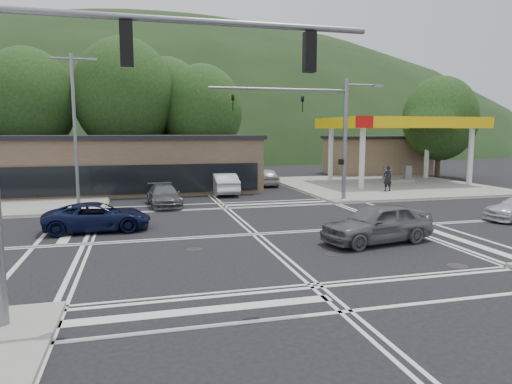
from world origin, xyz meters
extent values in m
plane|color=black|center=(0.00, 0.00, 0.00)|extent=(120.00, 120.00, 0.00)
cube|color=gray|center=(15.00, 15.00, 0.07)|extent=(16.00, 16.00, 0.15)
cylinder|color=silver|center=(12.00, 13.00, 2.50)|extent=(0.44, 0.44, 5.00)
cylinder|color=silver|center=(12.00, 19.00, 2.50)|extent=(0.44, 0.44, 5.00)
cylinder|color=silver|center=(22.00, 13.00, 2.50)|extent=(0.44, 0.44, 5.00)
cylinder|color=silver|center=(22.00, 19.00, 2.50)|extent=(0.44, 0.44, 5.00)
cube|color=silver|center=(17.00, 16.00, 5.30)|extent=(12.00, 8.00, 0.60)
cube|color=yellow|center=(17.00, 12.00, 5.30)|extent=(12.20, 0.25, 0.90)
cube|color=yellow|center=(17.00, 20.00, 5.30)|extent=(12.20, 0.25, 0.90)
cube|color=yellow|center=(11.00, 16.00, 5.30)|extent=(0.25, 8.20, 0.90)
cube|color=yellow|center=(23.00, 16.00, 5.30)|extent=(0.25, 8.20, 0.90)
cube|color=red|center=(11.50, 11.85, 5.30)|extent=(1.40, 0.12, 0.90)
cube|color=gray|center=(17.00, 16.00, 0.25)|extent=(3.00, 1.00, 0.30)
cube|color=slate|center=(16.00, 16.00, 0.95)|extent=(0.60, 0.50, 1.30)
cube|color=slate|center=(18.00, 16.00, 0.95)|extent=(0.60, 0.50, 1.30)
cube|color=#846B4F|center=(20.00, 25.00, 1.90)|extent=(10.00, 6.00, 3.80)
cube|color=brown|center=(-8.00, 17.00, 2.00)|extent=(24.00, 8.00, 4.00)
ellipsoid|color=black|center=(0.00, 90.00, 0.00)|extent=(252.00, 126.00, 140.00)
cylinder|color=#382619|center=(-14.00, 24.00, 2.42)|extent=(0.50, 0.50, 4.84)
ellipsoid|color=black|center=(-14.00, 24.00, 7.15)|extent=(8.00, 8.00, 9.20)
cylinder|color=#382619|center=(-6.00, 24.00, 2.64)|extent=(0.50, 0.50, 5.28)
ellipsoid|color=black|center=(-6.00, 24.00, 7.80)|extent=(9.00, 9.00, 10.35)
cylinder|color=#382619|center=(1.00, 24.00, 2.20)|extent=(0.50, 0.50, 4.40)
ellipsoid|color=black|center=(1.00, 24.00, 6.50)|extent=(7.60, 7.60, 8.74)
cylinder|color=#382619|center=(-2.00, 28.00, 2.42)|extent=(0.50, 0.50, 4.84)
ellipsoid|color=black|center=(-2.00, 28.00, 7.15)|extent=(8.40, 8.40, 9.66)
cylinder|color=#382619|center=(24.00, 20.00, 1.98)|extent=(0.50, 0.50, 3.96)
ellipsoid|color=black|center=(24.00, 20.00, 5.85)|extent=(7.20, 7.20, 8.28)
cylinder|color=slate|center=(-8.50, 9.00, 4.50)|extent=(0.20, 0.20, 9.00)
cylinder|color=slate|center=(-8.50, 9.00, 8.70)|extent=(2.20, 0.12, 0.12)
cube|color=slate|center=(-7.40, 9.00, 8.70)|extent=(0.60, 0.25, 0.15)
cylinder|color=slate|center=(8.20, 8.20, 4.00)|extent=(0.28, 0.28, 8.00)
cylinder|color=slate|center=(3.70, 8.20, 7.20)|extent=(9.00, 0.16, 0.16)
imported|color=black|center=(5.20, 8.20, 6.30)|extent=(0.16, 0.20, 1.00)
imported|color=black|center=(0.70, 8.20, 6.30)|extent=(0.16, 0.20, 1.00)
cylinder|color=slate|center=(9.40, 8.20, 7.60)|extent=(2.40, 0.12, 0.12)
cube|color=slate|center=(10.50, 8.20, 7.60)|extent=(0.70, 0.30, 0.15)
cube|color=black|center=(7.95, 8.20, 2.60)|extent=(0.25, 0.30, 0.35)
cylinder|color=slate|center=(-3.70, -8.20, 7.20)|extent=(9.00, 0.16, 0.16)
cube|color=black|center=(-5.20, -8.20, 6.60)|extent=(0.30, 0.25, 1.00)
cube|color=black|center=(-0.70, -8.20, 6.60)|extent=(0.30, 0.25, 1.00)
imported|color=black|center=(-6.91, 2.55, 0.66)|extent=(4.80, 2.29, 1.32)
imported|color=#57595C|center=(4.49, -2.77, 0.82)|extent=(5.09, 2.74, 1.64)
imported|color=silver|center=(1.00, 13.50, 0.79)|extent=(1.70, 4.82, 1.59)
imported|color=#B3B3AF|center=(5.50, 17.88, 0.74)|extent=(1.97, 4.45, 1.49)
imported|color=#525457|center=(-3.52, 9.00, 0.65)|extent=(2.14, 4.62, 1.31)
imported|color=black|center=(13.00, 10.81, 1.11)|extent=(0.72, 0.50, 1.92)
camera|label=1|loc=(-5.04, -19.46, 4.60)|focal=32.00mm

